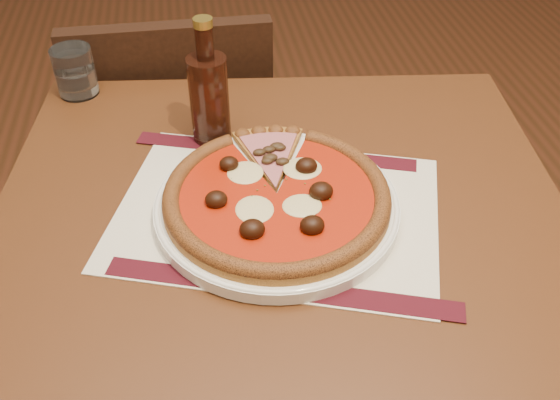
# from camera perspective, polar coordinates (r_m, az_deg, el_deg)

# --- Properties ---
(table) EXTENTS (0.89, 0.89, 0.75)m
(table) POSITION_cam_1_polar(r_m,az_deg,el_deg) (0.91, 0.20, -7.10)
(table) COLOR #582B14
(table) RESTS_ON ground
(chair_far) EXTENTS (0.39, 0.39, 0.83)m
(chair_far) POSITION_cam_1_polar(r_m,az_deg,el_deg) (1.45, -8.94, 4.27)
(chair_far) COLOR black
(chair_far) RESTS_ON ground
(placemat) EXTENTS (0.51, 0.44, 0.00)m
(placemat) POSITION_cam_1_polar(r_m,az_deg,el_deg) (0.86, -0.29, -1.09)
(placemat) COLOR beige
(placemat) RESTS_ON table
(plate) EXTENTS (0.33, 0.33, 0.02)m
(plate) POSITION_cam_1_polar(r_m,az_deg,el_deg) (0.85, -0.29, -0.59)
(plate) COLOR white
(plate) RESTS_ON placemat
(pizza) EXTENTS (0.31, 0.31, 0.04)m
(pizza) POSITION_cam_1_polar(r_m,az_deg,el_deg) (0.84, -0.29, 0.42)
(pizza) COLOR #AD6C2A
(pizza) RESTS_ON plate
(ham_slice) EXTENTS (0.11, 0.15, 0.02)m
(ham_slice) POSITION_cam_1_polar(r_m,az_deg,el_deg) (0.91, -0.60, 3.90)
(ham_slice) COLOR #AD6C2A
(ham_slice) RESTS_ON plate
(water_glass) EXTENTS (0.08, 0.08, 0.08)m
(water_glass) POSITION_cam_1_polar(r_m,az_deg,el_deg) (1.15, -18.25, 11.10)
(water_glass) COLOR white
(water_glass) RESTS_ON table
(bottle) EXTENTS (0.06, 0.06, 0.20)m
(bottle) POSITION_cam_1_polar(r_m,az_deg,el_deg) (0.96, -6.51, 9.50)
(bottle) COLOR #36160D
(bottle) RESTS_ON table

